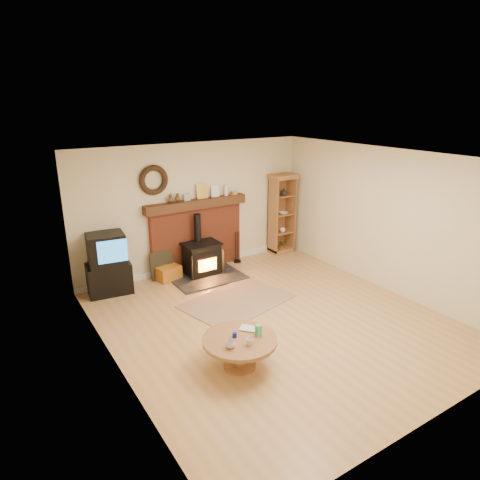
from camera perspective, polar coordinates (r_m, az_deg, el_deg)
ground at (r=7.05m, az=4.48°, el=-10.62°), size 5.50×5.50×0.00m
room_shell at (r=6.46m, az=4.23°, el=3.13°), size 5.02×5.52×2.61m
chimney_breast at (r=8.83m, az=-5.79°, el=1.12°), size 2.20×0.22×1.78m
wood_stove at (r=8.62m, az=-5.00°, el=-2.67°), size 1.40×1.00×1.23m
area_rug at (r=7.62m, az=-0.42°, el=-8.15°), size 2.05×1.63×0.01m
tv_unit at (r=8.11m, az=-17.20°, el=-3.19°), size 0.83×0.63×1.13m
curio_cabinet at (r=9.79m, az=5.50°, el=3.52°), size 0.58×0.42×1.82m
firelog_box at (r=8.53m, az=-9.43°, el=-4.41°), size 0.49×0.36×0.28m
leaning_painting at (r=8.58m, az=-10.37°, el=-3.32°), size 0.47×0.12×0.56m
fire_tools at (r=9.32m, az=-0.36°, el=-2.20°), size 0.16×0.16×0.70m
coffee_table at (r=5.78m, az=-0.02°, el=-13.66°), size 1.00×1.00×0.58m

